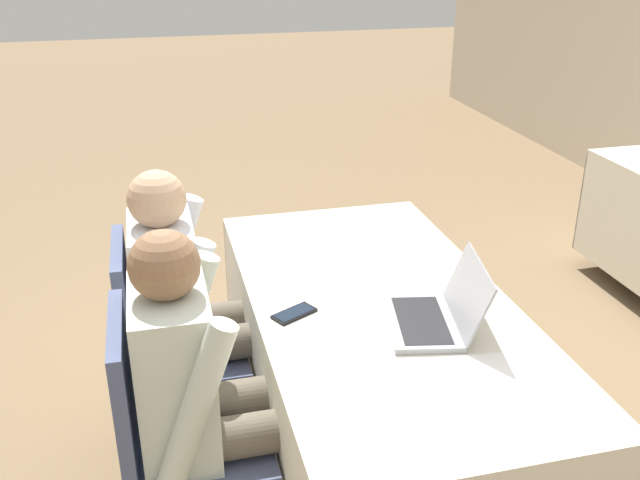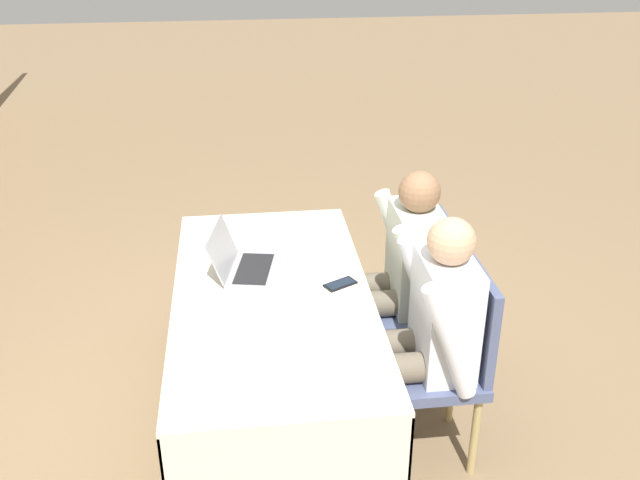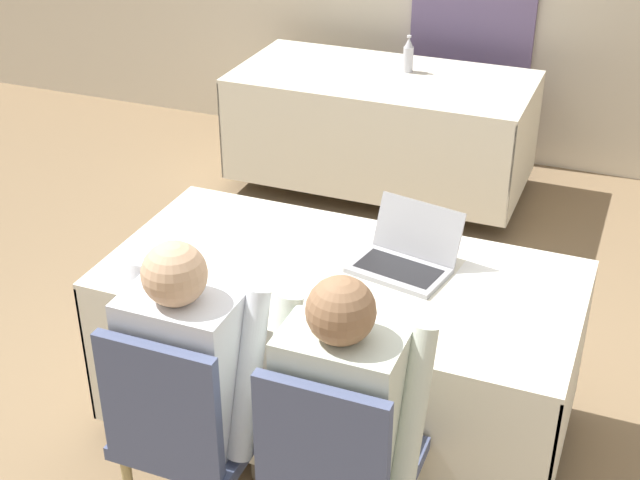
# 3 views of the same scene
# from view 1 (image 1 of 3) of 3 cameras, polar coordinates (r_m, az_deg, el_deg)

# --- Properties ---
(ground_plane) EXTENTS (24.00, 24.00, 0.00)m
(ground_plane) POSITION_cam_1_polar(r_m,az_deg,el_deg) (2.92, 4.32, -17.65)
(ground_plane) COLOR #846B4C
(conference_table_near) EXTENTS (1.75, 0.88, 0.74)m
(conference_table_near) POSITION_cam_1_polar(r_m,az_deg,el_deg) (2.58, 4.71, -8.16)
(conference_table_near) COLOR silver
(conference_table_near) RESTS_ON ground_plane
(laptop) EXTENTS (0.40, 0.36, 0.22)m
(laptop) POSITION_cam_1_polar(r_m,az_deg,el_deg) (2.34, 9.19, -5.83)
(laptop) COLOR #99999E
(laptop) RESTS_ON conference_table_near
(cell_phone) EXTENTS (0.13, 0.16, 0.01)m
(cell_phone) POSITION_cam_1_polar(r_m,az_deg,el_deg) (2.39, -2.08, -5.89)
(cell_phone) COLOR black
(cell_phone) RESTS_ON conference_table_near
(paper_beside_laptop) EXTENTS (0.28, 0.34, 0.00)m
(paper_beside_laptop) POSITION_cam_1_polar(r_m,az_deg,el_deg) (3.01, -2.58, 0.60)
(paper_beside_laptop) COLOR white
(paper_beside_laptop) RESTS_ON conference_table_near
(paper_centre_table) EXTENTS (0.24, 0.32, 0.00)m
(paper_centre_table) POSITION_cam_1_polar(r_m,az_deg,el_deg) (2.14, 12.09, -10.55)
(paper_centre_table) COLOR white
(paper_centre_table) RESTS_ON conference_table_near
(chair_near_left) EXTENTS (0.44, 0.44, 0.92)m
(chair_near_left) POSITION_cam_1_polar(r_m,az_deg,el_deg) (2.72, -12.39, -8.07)
(chair_near_left) COLOR tan
(chair_near_left) RESTS_ON ground_plane
(chair_near_right) EXTENTS (0.44, 0.44, 0.92)m
(chair_near_right) POSITION_cam_1_polar(r_m,az_deg,el_deg) (2.29, -11.75, -14.93)
(chair_near_right) COLOR tan
(chair_near_right) RESTS_ON ground_plane
(person_checkered_shirt) EXTENTS (0.50, 0.52, 1.18)m
(person_checkered_shirt) POSITION_cam_1_polar(r_m,az_deg,el_deg) (2.64, -10.43, -4.91)
(person_checkered_shirt) COLOR #665B4C
(person_checkered_shirt) RESTS_ON ground_plane
(person_white_shirt) EXTENTS (0.50, 0.52, 1.18)m
(person_white_shirt) POSITION_cam_1_polar(r_m,az_deg,el_deg) (2.19, -9.34, -11.39)
(person_white_shirt) COLOR #665B4C
(person_white_shirt) RESTS_ON ground_plane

